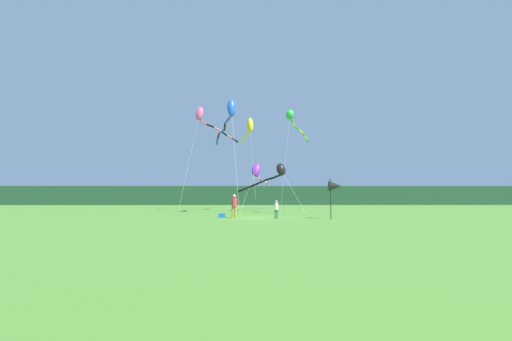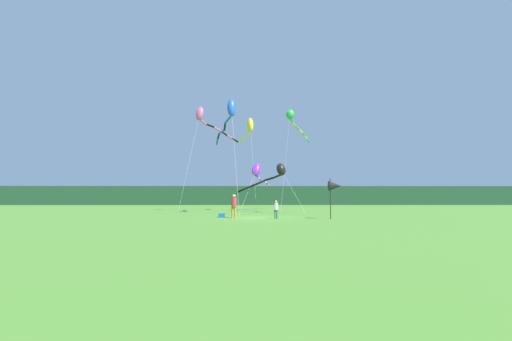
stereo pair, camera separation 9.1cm
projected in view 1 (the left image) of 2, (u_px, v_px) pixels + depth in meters
ground_plane at (257, 218)px, 25.46m from camera, size 120.00×120.00×0.00m
distant_treeline at (253, 196)px, 70.47m from camera, size 108.00×2.70×3.90m
person_adult at (234, 205)px, 25.13m from camera, size 0.39×0.39×1.75m
person_child at (276, 208)px, 24.24m from camera, size 0.29×0.29×1.31m
cooler_box at (222, 216)px, 25.64m from camera, size 0.47×0.43×0.30m
banner_flag_pole at (335, 186)px, 23.85m from camera, size 0.90×0.70×2.85m
kite_black at (276, 172)px, 33.72m from camera, size 6.55×6.17×5.05m
kite_green at (293, 119)px, 38.54m from camera, size 4.60×8.05×11.44m
kite_blue at (230, 113)px, 32.07m from camera, size 3.03×9.41×10.86m
kite_purple at (257, 171)px, 38.77m from camera, size 3.50×8.52×5.68m
kite_yellow at (250, 127)px, 38.25m from camera, size 2.10×5.25×10.61m
kite_rainbow at (204, 118)px, 37.26m from camera, size 5.77×7.26×11.49m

